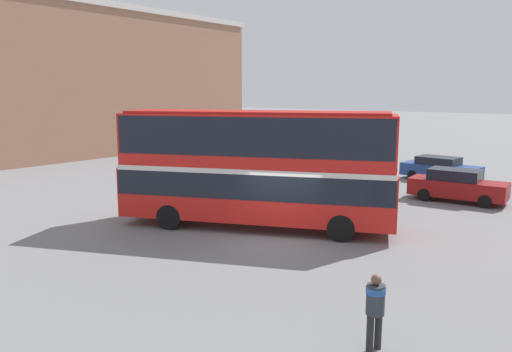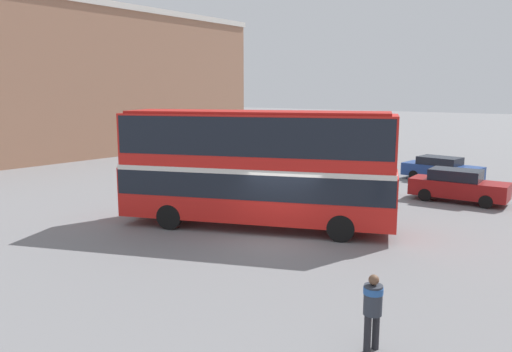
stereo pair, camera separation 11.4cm
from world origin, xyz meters
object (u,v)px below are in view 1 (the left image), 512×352
at_px(parked_car_kerb_near, 457,185).
at_px(parked_car_side_street, 281,158).
at_px(pedestrian_foreground, 375,304).
at_px(double_decker_bus, 256,162).
at_px(parked_car_kerb_far, 440,169).

xyz_separation_m(parked_car_kerb_near, parked_car_side_street, (-13.27, 3.31, -0.05)).
bearing_deg(pedestrian_foreground, parked_car_kerb_near, -62.52).
bearing_deg(pedestrian_foreground, parked_car_side_street, -33.58).
height_order(double_decker_bus, parked_car_kerb_near, double_decker_bus).
relative_size(double_decker_bus, pedestrian_foreground, 6.49).
distance_m(parked_car_kerb_near, parked_car_side_street, 13.67).
distance_m(double_decker_bus, parked_car_kerb_near, 11.39).
relative_size(parked_car_kerb_far, parked_car_side_street, 1.12).
relative_size(pedestrian_foreground, parked_car_kerb_near, 0.36).
distance_m(parked_car_kerb_far, parked_car_side_street, 10.84).
distance_m(pedestrian_foreground, parked_car_kerb_near, 16.57).
distance_m(double_decker_bus, pedestrian_foreground, 10.32).
xyz_separation_m(double_decker_bus, parked_car_kerb_near, (4.92, 10.11, -1.88)).
xyz_separation_m(double_decker_bus, parked_car_kerb_far, (2.29, 15.49, -1.94)).
bearing_deg(pedestrian_foreground, parked_car_kerb_far, -58.59).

